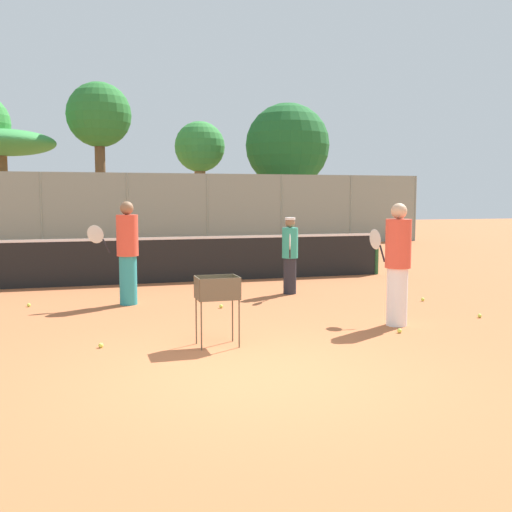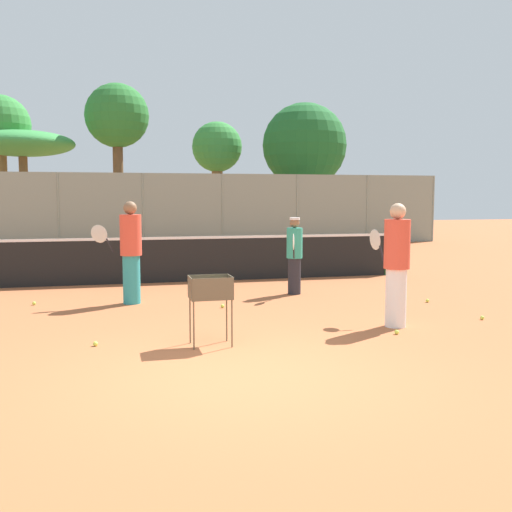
{
  "view_description": "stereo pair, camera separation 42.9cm",
  "coord_description": "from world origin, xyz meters",
  "px_view_note": "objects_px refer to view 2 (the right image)",
  "views": [
    {
      "loc": [
        -1.82,
        -6.33,
        2.0
      ],
      "look_at": [
        1.04,
        3.35,
        1.0
      ],
      "focal_mm": 42.0,
      "sensor_mm": 36.0,
      "label": 1
    },
    {
      "loc": [
        -1.4,
        -6.44,
        2.0
      ],
      "look_at": [
        1.04,
        3.35,
        1.0
      ],
      "focal_mm": 42.0,
      "sensor_mm": 36.0,
      "label": 2
    }
  ],
  "objects_px": {
    "ball_cart": "(212,293)",
    "parked_car": "(288,225)",
    "player_white_outfit": "(396,264)",
    "player_red_cap": "(294,254)",
    "player_yellow_shirt": "(131,251)",
    "tennis_net": "(170,259)"
  },
  "relations": [
    {
      "from": "player_red_cap",
      "to": "player_yellow_shirt",
      "type": "distance_m",
      "value": 3.32
    },
    {
      "from": "tennis_net",
      "to": "ball_cart",
      "type": "distance_m",
      "value": 6.15
    },
    {
      "from": "player_white_outfit",
      "to": "player_yellow_shirt",
      "type": "distance_m",
      "value": 4.93
    },
    {
      "from": "tennis_net",
      "to": "parked_car",
      "type": "relative_size",
      "value": 2.66
    },
    {
      "from": "ball_cart",
      "to": "player_yellow_shirt",
      "type": "bearing_deg",
      "value": 104.9
    },
    {
      "from": "ball_cart",
      "to": "parked_car",
      "type": "distance_m",
      "value": 20.21
    },
    {
      "from": "player_white_outfit",
      "to": "parked_car",
      "type": "height_order",
      "value": "player_white_outfit"
    },
    {
      "from": "player_red_cap",
      "to": "player_yellow_shirt",
      "type": "bearing_deg",
      "value": -64.91
    },
    {
      "from": "parked_car",
      "to": "player_white_outfit",
      "type": "bearing_deg",
      "value": -101.96
    },
    {
      "from": "player_white_outfit",
      "to": "ball_cart",
      "type": "bearing_deg",
      "value": 88.56
    },
    {
      "from": "ball_cart",
      "to": "parked_car",
      "type": "relative_size",
      "value": 0.22
    },
    {
      "from": "parked_car",
      "to": "player_yellow_shirt",
      "type": "bearing_deg",
      "value": -116.74
    },
    {
      "from": "ball_cart",
      "to": "parked_car",
      "type": "xyz_separation_m",
      "value": [
        6.87,
        19.0,
        -0.05
      ]
    },
    {
      "from": "tennis_net",
      "to": "player_red_cap",
      "type": "bearing_deg",
      "value": -45.2
    },
    {
      "from": "tennis_net",
      "to": "parked_car",
      "type": "height_order",
      "value": "parked_car"
    },
    {
      "from": "player_yellow_shirt",
      "to": "ball_cart",
      "type": "relative_size",
      "value": 2.04
    },
    {
      "from": "player_yellow_shirt",
      "to": "ball_cart",
      "type": "height_order",
      "value": "player_yellow_shirt"
    },
    {
      "from": "tennis_net",
      "to": "player_yellow_shirt",
      "type": "bearing_deg",
      "value": -110.54
    },
    {
      "from": "player_red_cap",
      "to": "player_yellow_shirt",
      "type": "xyz_separation_m",
      "value": [
        -3.3,
        -0.3,
        0.16
      ]
    },
    {
      "from": "player_white_outfit",
      "to": "player_yellow_shirt",
      "type": "height_order",
      "value": "player_yellow_shirt"
    },
    {
      "from": "tennis_net",
      "to": "player_red_cap",
      "type": "xyz_separation_m",
      "value": [
        2.32,
        -2.33,
        0.26
      ]
    },
    {
      "from": "player_white_outfit",
      "to": "player_red_cap",
      "type": "distance_m",
      "value": 3.39
    }
  ]
}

